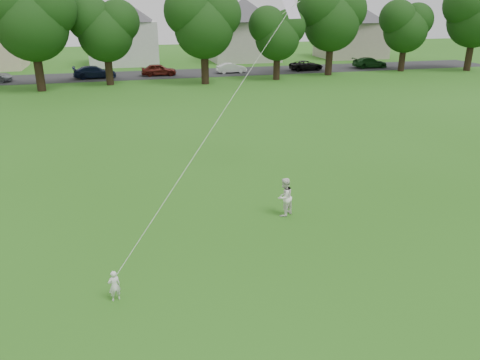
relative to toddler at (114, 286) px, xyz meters
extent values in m
plane|color=#296216|center=(1.76, 0.29, -0.46)|extent=(160.00, 160.00, 0.00)
cube|color=#2D2D30|center=(1.76, 42.29, -0.45)|extent=(90.00, 7.00, 0.01)
imported|color=white|center=(0.00, 0.00, 0.00)|extent=(0.38, 0.31, 0.92)
imported|color=white|center=(6.35, 4.00, 0.30)|extent=(0.93, 0.88, 1.51)
plane|color=silver|center=(8.09, 8.69, 7.00)|extent=(1.13, 0.94, 0.89)
cylinder|color=white|center=(4.04, 4.34, 3.60)|extent=(0.01, 0.01, 13.68)
cylinder|color=black|center=(-6.14, 34.71, 1.46)|extent=(0.77, 0.77, 3.84)
cylinder|color=black|center=(-0.06, 36.57, 1.15)|extent=(0.72, 0.72, 3.21)
cylinder|color=black|center=(9.07, 34.75, 1.32)|extent=(0.74, 0.74, 3.55)
cylinder|color=black|center=(16.77, 35.52, 0.96)|extent=(0.68, 0.68, 2.84)
cylinder|color=black|center=(23.40, 37.15, 1.39)|extent=(0.76, 0.76, 3.70)
cylinder|color=black|center=(32.94, 37.79, 1.08)|extent=(0.70, 0.70, 3.07)
cylinder|color=black|center=(40.73, 36.23, 1.46)|extent=(0.77, 0.77, 3.83)
imported|color=#111A36|center=(-1.63, 41.29, 0.19)|extent=(4.52, 2.09, 1.28)
imported|color=#561811|center=(5.14, 41.29, 0.20)|extent=(3.86, 1.70, 1.29)
imported|color=white|center=(13.34, 41.29, 0.11)|extent=(3.41, 1.29, 1.11)
imported|color=black|center=(22.48, 41.29, 0.11)|extent=(4.08, 2.04, 1.11)
imported|color=#164318|center=(30.82, 41.29, 0.17)|extent=(4.35, 1.97, 1.24)
cube|color=silver|center=(1.76, 52.29, 2.20)|extent=(8.38, 6.91, 5.31)
cube|color=#B5B2A3|center=(17.76, 52.29, 2.14)|extent=(8.86, 6.98, 5.20)
cube|color=#A59D89|center=(33.76, 52.29, 1.99)|extent=(8.69, 7.10, 4.89)
pyramid|color=#464449|center=(33.76, 52.29, 7.12)|extent=(12.54, 12.54, 2.69)
camera|label=1|loc=(0.57, -11.39, 7.28)|focal=35.00mm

